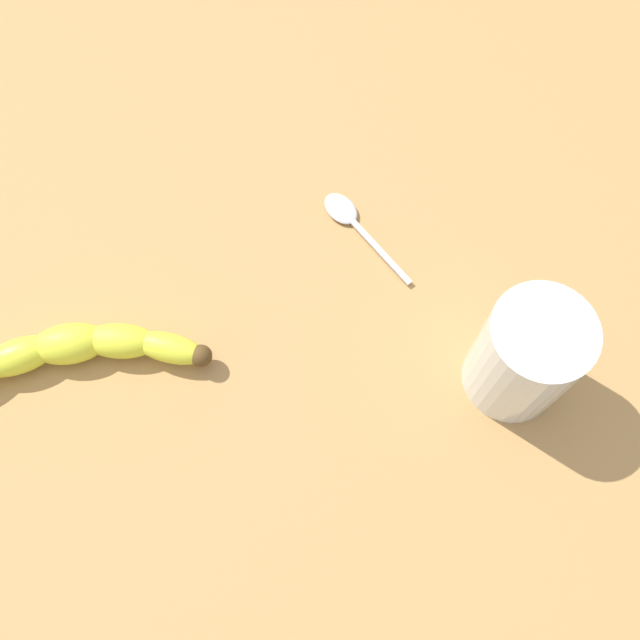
# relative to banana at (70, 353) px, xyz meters

# --- Properties ---
(wooden_tabletop) EXTENTS (1.20, 1.20, 0.03)m
(wooden_tabletop) POSITION_rel_banana_xyz_m (-0.12, -0.15, -0.03)
(wooden_tabletop) COLOR #B1834A
(wooden_tabletop) RESTS_ON ground
(banana) EXTENTS (0.13, 0.19, 0.03)m
(banana) POSITION_rel_banana_xyz_m (0.00, 0.00, 0.00)
(banana) COLOR yellow
(banana) RESTS_ON wooden_tabletop
(smoothie_glass) EXTENTS (0.08, 0.08, 0.10)m
(smoothie_glass) POSITION_rel_banana_xyz_m (-0.25, -0.25, 0.03)
(smoothie_glass) COLOR silver
(smoothie_glass) RESTS_ON wooden_tabletop
(teaspoon) EXTENTS (0.11, 0.03, 0.01)m
(teaspoon) POSITION_rel_banana_xyz_m (-0.05, -0.26, -0.01)
(teaspoon) COLOR silver
(teaspoon) RESTS_ON wooden_tabletop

